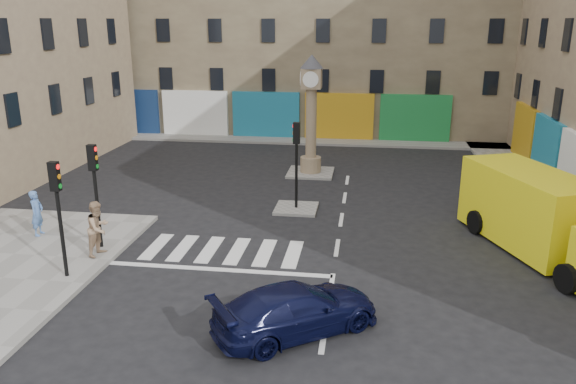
% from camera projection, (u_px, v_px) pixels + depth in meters
% --- Properties ---
extents(ground, '(120.00, 120.00, 0.00)m').
position_uv_depth(ground, '(329.00, 300.00, 16.44)').
color(ground, black).
rests_on(ground, ground).
extents(sidewalk_right, '(2.60, 30.00, 0.15)m').
position_uv_depth(sidewalk_right, '(543.00, 205.00, 24.70)').
color(sidewalk_right, gray).
rests_on(sidewalk_right, ground).
extents(sidewalk_far, '(32.00, 2.40, 0.15)m').
position_uv_depth(sidewalk_far, '(294.00, 140.00, 37.96)').
color(sidewalk_far, gray).
rests_on(sidewalk_far, ground).
extents(island_near, '(1.80, 1.80, 0.12)m').
position_uv_depth(island_near, '(296.00, 208.00, 24.26)').
color(island_near, gray).
rests_on(island_near, ground).
extents(island_far, '(2.40, 2.40, 0.12)m').
position_uv_depth(island_far, '(310.00, 173.00, 29.94)').
color(island_far, gray).
rests_on(island_far, ground).
extents(building_far, '(32.00, 10.00, 17.00)m').
position_uv_depth(building_far, '(304.00, 11.00, 40.97)').
color(building_far, '#897B5B').
rests_on(building_far, ground).
extents(traffic_light_left_near, '(0.28, 0.22, 3.70)m').
position_uv_depth(traffic_light_left_near, '(58.00, 201.00, 16.98)').
color(traffic_light_left_near, black).
rests_on(traffic_light_left_near, sidewalk_left).
extents(traffic_light_left_far, '(0.28, 0.22, 3.70)m').
position_uv_depth(traffic_light_left_far, '(95.00, 180.00, 19.25)').
color(traffic_light_left_far, black).
rests_on(traffic_light_left_far, sidewalk_left).
extents(traffic_light_island, '(0.28, 0.22, 3.70)m').
position_uv_depth(traffic_light_island, '(296.00, 151.00, 23.51)').
color(traffic_light_island, black).
rests_on(traffic_light_island, island_near).
extents(clock_pillar, '(1.20, 1.20, 6.10)m').
position_uv_depth(clock_pillar, '(311.00, 107.00, 28.91)').
color(clock_pillar, '#9D8866').
rests_on(clock_pillar, island_far).
extents(navy_sedan, '(4.71, 4.12, 1.31)m').
position_uv_depth(navy_sedan, '(297.00, 309.00, 14.62)').
color(navy_sedan, black).
rests_on(navy_sedan, ground).
extents(yellow_van, '(4.83, 7.84, 2.75)m').
position_uv_depth(yellow_van, '(542.00, 216.00, 19.47)').
color(yellow_van, yellow).
rests_on(yellow_van, ground).
extents(pedestrian_blue, '(0.45, 0.65, 1.72)m').
position_uv_depth(pedestrian_blue, '(37.00, 213.00, 20.82)').
color(pedestrian_blue, '#527ABC').
rests_on(pedestrian_blue, sidewalk_left).
extents(pedestrian_tan, '(0.90, 1.06, 1.91)m').
position_uv_depth(pedestrian_tan, '(98.00, 228.00, 19.03)').
color(pedestrian_tan, tan).
rests_on(pedestrian_tan, sidewalk_left).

